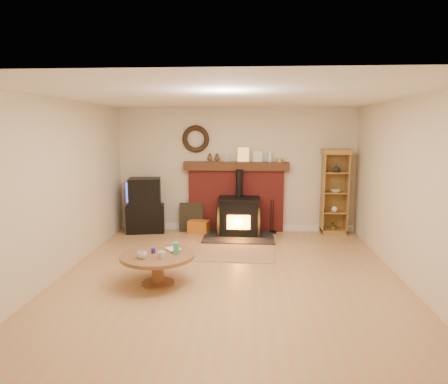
# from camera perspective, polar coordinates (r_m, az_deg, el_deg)

# --- Properties ---
(ground) EXTENTS (5.50, 5.50, 0.00)m
(ground) POSITION_cam_1_polar(r_m,az_deg,el_deg) (6.08, 0.80, -11.84)
(ground) COLOR tan
(ground) RESTS_ON ground
(room_shell) EXTENTS (5.02, 5.52, 2.61)m
(room_shell) POSITION_cam_1_polar(r_m,az_deg,el_deg) (5.79, 0.71, 4.59)
(room_shell) COLOR beige
(room_shell) RESTS_ON ground
(chimney_breast) EXTENTS (2.20, 0.22, 1.78)m
(chimney_breast) POSITION_cam_1_polar(r_m,az_deg,el_deg) (8.45, 1.73, -0.24)
(chimney_breast) COLOR maroon
(chimney_breast) RESTS_ON ground
(wood_stove) EXTENTS (1.40, 1.00, 1.34)m
(wood_stove) POSITION_cam_1_polar(r_m,az_deg,el_deg) (8.15, 2.14, -3.61)
(wood_stove) COLOR black
(wood_stove) RESTS_ON ground
(area_rug) EXTENTS (1.53, 1.07, 0.01)m
(area_rug) POSITION_cam_1_polar(r_m,az_deg,el_deg) (7.11, 1.07, -8.66)
(area_rug) COLOR brown
(area_rug) RESTS_ON ground
(tv_unit) EXTENTS (0.87, 0.67, 1.14)m
(tv_unit) POSITION_cam_1_polar(r_m,az_deg,el_deg) (8.58, -11.18, -2.00)
(tv_unit) COLOR black
(tv_unit) RESTS_ON ground
(curio_cabinet) EXTENTS (0.56, 0.41, 1.76)m
(curio_cabinet) POSITION_cam_1_polar(r_m,az_deg,el_deg) (8.50, 15.50, 0.04)
(curio_cabinet) COLOR brown
(curio_cabinet) RESTS_ON ground
(firelog_box) EXTENTS (0.48, 0.36, 0.27)m
(firelog_box) POSITION_cam_1_polar(r_m,az_deg,el_deg) (8.39, -3.60, -5.00)
(firelog_box) COLOR gold
(firelog_box) RESTS_ON ground
(leaning_painting) EXTENTS (0.51, 0.14, 0.61)m
(leaning_painting) POSITION_cam_1_polar(r_m,az_deg,el_deg) (8.52, -4.70, -3.60)
(leaning_painting) COLOR black
(leaning_painting) RESTS_ON ground
(fire_tools) EXTENTS (0.16, 0.16, 0.70)m
(fire_tools) POSITION_cam_1_polar(r_m,az_deg,el_deg) (8.44, 6.96, -5.15)
(fire_tools) COLOR black
(fire_tools) RESTS_ON ground
(coffee_table) EXTENTS (1.04, 1.04, 0.60)m
(coffee_table) POSITION_cam_1_polar(r_m,az_deg,el_deg) (5.72, -9.48, -9.52)
(coffee_table) COLOR brown
(coffee_table) RESTS_ON ground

